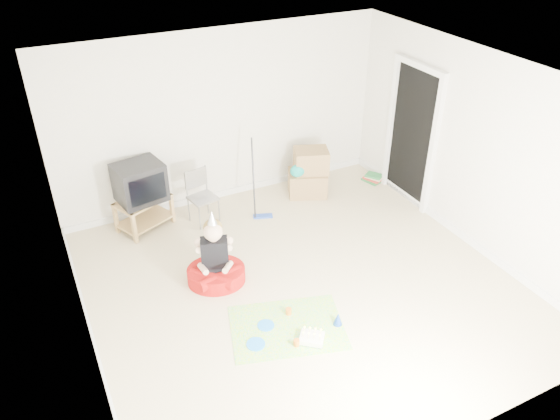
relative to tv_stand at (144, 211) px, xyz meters
name	(u,v)px	position (x,y,z in m)	size (l,w,h in m)	color
ground	(302,285)	(1.39, -2.15, -0.27)	(5.00, 5.00, 0.00)	beige
doorway_recess	(412,137)	(3.87, -0.95, 0.75)	(0.02, 0.90, 2.05)	black
tv_stand	(144,211)	(0.00, 0.00, 0.00)	(0.86, 0.73, 0.46)	#A6814B
crt_tv	(140,182)	(0.00, 0.00, 0.46)	(0.63, 0.52, 0.54)	black
folding_chair	(203,198)	(0.81, -0.23, 0.12)	(0.43, 0.41, 0.81)	gray
cardboard_boxes	(308,173)	(2.56, -0.18, 0.08)	(0.73, 0.64, 0.75)	olive
floor_mop	(263,202)	(1.62, -0.51, -0.01)	(0.30, 0.37, 1.15)	#2243AC
book_pile	(373,177)	(3.72, -0.30, -0.21)	(0.31, 0.35, 0.13)	#267237
seated_woman	(216,267)	(0.47, -1.61, -0.05)	(0.92, 0.92, 1.03)	#AD130F
party_mat	(287,327)	(0.89, -2.73, -0.27)	(1.26, 0.91, 0.01)	#DC2E84
birthday_cake	(312,339)	(1.03, -3.03, -0.24)	(0.33, 0.32, 0.13)	white
blue_plate_near	(266,325)	(0.69, -2.60, -0.26)	(0.19, 0.19, 0.01)	blue
blue_plate_far	(256,344)	(0.47, -2.81, -0.26)	(0.21, 0.21, 0.01)	blue
orange_cup_near	(289,311)	(1.00, -2.54, -0.23)	(0.07, 0.07, 0.08)	orange
orange_cup_far	(297,343)	(0.85, -3.02, -0.23)	(0.07, 0.07, 0.08)	orange
blue_party_hat	(338,319)	(1.42, -2.94, -0.19)	(0.11, 0.11, 0.16)	blue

